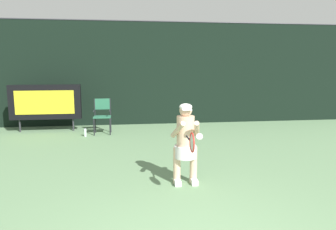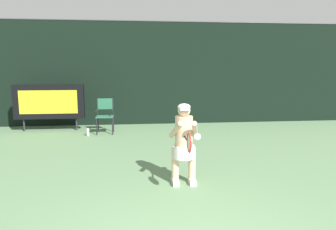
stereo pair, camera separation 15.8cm
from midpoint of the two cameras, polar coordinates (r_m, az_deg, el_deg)
name	(u,v)px [view 1 (the left image)]	position (r m, az deg, el deg)	size (l,w,h in m)	color
backdrop_screen	(145,74)	(11.10, -4.79, 7.61)	(18.00, 0.12, 3.66)	black
scoreboard	(45,102)	(10.56, -22.16, 2.21)	(2.20, 0.21, 1.50)	black
umpire_chair	(102,114)	(9.76, -12.53, 0.21)	(0.52, 0.44, 1.08)	black
water_bottle	(85,132)	(9.54, -15.55, -3.13)	(0.07, 0.07, 0.27)	silver
tennis_player	(186,141)	(5.42, 2.44, -4.84)	(0.53, 0.60, 1.44)	white
tennis_racket	(192,142)	(4.73, 3.46, -5.05)	(0.03, 0.60, 0.31)	black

